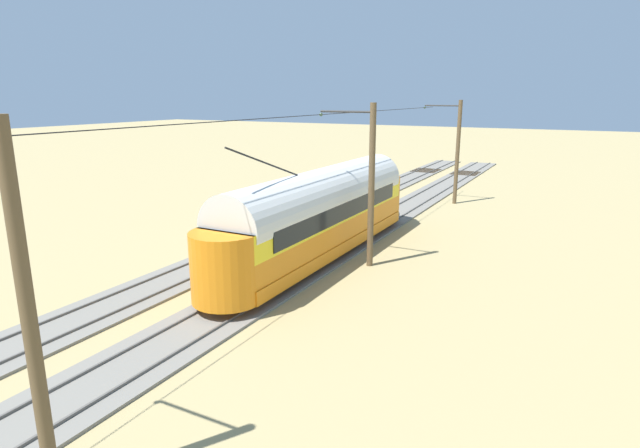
{
  "coord_description": "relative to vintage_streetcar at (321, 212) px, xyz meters",
  "views": [
    {
      "loc": [
        -13.14,
        21.23,
        7.61
      ],
      "look_at": [
        -2.03,
        0.29,
        1.7
      ],
      "focal_mm": 28.97,
      "sensor_mm": 36.0,
      "label": 1
    }
  ],
  "objects": [
    {
      "name": "ground_plane",
      "position": [
        2.02,
        -0.12,
        -2.26
      ],
      "size": [
        220.0,
        220.0,
        0.0
      ],
      "primitive_type": "plane",
      "color": "tan"
    },
    {
      "name": "track_streetcar_siding",
      "position": [
        0.0,
        -0.44,
        -2.21
      ],
      "size": [
        2.8,
        80.0,
        0.18
      ],
      "color": "slate",
      "rests_on": "ground"
    },
    {
      "name": "track_adjacent_siding",
      "position": [
        4.04,
        -0.44,
        -2.21
      ],
      "size": [
        2.8,
        80.0,
        0.18
      ],
      "color": "slate",
      "rests_on": "ground"
    },
    {
      "name": "vintage_streetcar",
      "position": [
        0.0,
        0.0,
        0.0
      ],
      "size": [
        2.65,
        17.1,
        5.75
      ],
      "color": "orange",
      "rests_on": "ground"
    },
    {
      "name": "catenary_pole_foreground",
      "position": [
        -2.47,
        -15.94,
        1.56
      ],
      "size": [
        2.76,
        0.28,
        7.33
      ],
      "color": "brown",
      "rests_on": "ground"
    },
    {
      "name": "catenary_pole_mid_near",
      "position": [
        -2.47,
        0.04,
        1.56
      ],
      "size": [
        2.76,
        0.28,
        7.33
      ],
      "color": "brown",
      "rests_on": "ground"
    },
    {
      "name": "catenary_pole_mid_far",
      "position": [
        -2.47,
        16.02,
        1.56
      ],
      "size": [
        2.76,
        0.28,
        7.33
      ],
      "color": "brown",
      "rests_on": "ground"
    },
    {
      "name": "overhead_wire_run",
      "position": [
        -0.05,
        -0.65,
        4.53
      ],
      "size": [
        2.55,
        35.96,
        0.18
      ],
      "color": "black",
      "rests_on": "ground"
    },
    {
      "name": "spare_tie_stack",
      "position": [
        7.33,
        -4.5,
        -1.99
      ],
      "size": [
        2.4,
        2.4,
        0.54
      ],
      "color": "#2D2316",
      "rests_on": "ground"
    }
  ]
}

